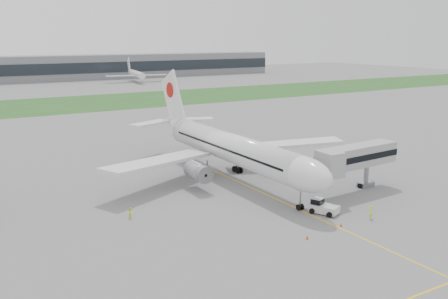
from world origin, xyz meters
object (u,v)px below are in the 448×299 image
airliner (229,147)px  jet_bridge (353,158)px  pushback_tug (322,207)px  ground_crew_near (371,212)px

airliner → jet_bridge: 21.49m
pushback_tug → jet_bridge: size_ratio=0.27×
airliner → jet_bridge: bearing=-54.3°
pushback_tug → ground_crew_near: (4.07, -5.27, 0.02)m
airliner → ground_crew_near: airliner is taller
airliner → pushback_tug: bearing=-85.1°
ground_crew_near → pushback_tug: bearing=-83.9°
airliner → pushback_tug: size_ratio=11.95×
airliner → ground_crew_near: size_ratio=28.22×
airliner → ground_crew_near: 28.74m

